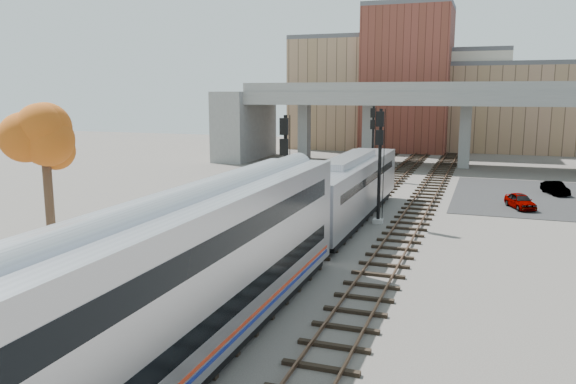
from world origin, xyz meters
The scene contains 15 objects.
ground centered at (0.00, 0.00, 0.00)m, with size 160.00×160.00×0.00m, color #47423D.
platform centered at (-7.25, 0.00, 0.17)m, with size 4.50×60.00×0.35m, color #9E9E99.
yellow_strip centered at (-5.35, 0.00, 0.35)m, with size 0.70×60.00×0.01m, color yellow.
tracks centered at (0.93, 12.50, 0.08)m, with size 10.70×95.00×0.25m.
overpass centered at (4.92, 45.00, 5.81)m, with size 54.00×12.00×9.50m.
buildings_far centered at (1.26, 66.57, 7.88)m, with size 43.00×21.00×20.60m.
parking_lot centered at (14.00, 28.00, 0.02)m, with size 14.00×18.00×0.04m, color black.
locomotive centered at (1.00, 14.43, 2.28)m, with size 3.02×19.05×4.10m.
coach centered at (1.00, -8.17, 2.80)m, with size 3.03×25.00×5.00m.
signal_mast_near centered at (-1.10, 7.93, 3.60)m, with size 0.60×0.64×7.20m.
signal_mast_mid centered at (3.00, 14.34, 3.74)m, with size 0.60×0.64×7.41m.
signal_mast_far centered at (-1.10, 32.92, 3.52)m, with size 0.60×0.64×7.08m.
tree centered at (-10.59, 0.25, 6.22)m, with size 3.60×3.60×8.39m.
car_a centered at (11.95, 22.43, 0.60)m, with size 1.32×3.28×1.12m, color #99999E.
car_b centered at (14.97, 29.59, 0.57)m, with size 1.12×3.22×1.06m, color #99999E.
Camera 1 is at (9.44, -21.16, 8.44)m, focal length 35.00 mm.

